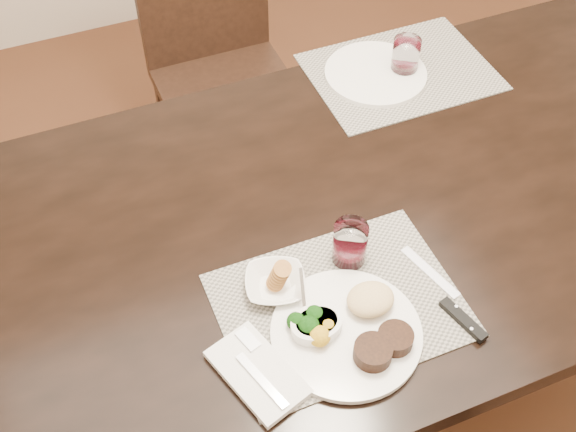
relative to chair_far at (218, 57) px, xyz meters
name	(u,v)px	position (x,y,z in m)	size (l,w,h in m)	color
ground_plane	(332,376)	(0.00, -0.93, -0.50)	(4.50, 4.50, 0.00)	#482717
dining_table	(346,233)	(0.00, -0.93, 0.16)	(2.00, 1.00, 0.75)	black
chair_far	(218,57)	(0.00, 0.00, 0.00)	(0.42, 0.42, 0.90)	black
placemat_near	(339,305)	(-0.12, -1.15, 0.25)	(0.46, 0.34, 0.00)	gray
placemat_far	(400,72)	(0.33, -0.56, 0.25)	(0.46, 0.34, 0.00)	gray
dinner_plate	(354,329)	(-0.13, -1.22, 0.27)	(0.28, 0.28, 0.05)	white
napkin_fork	(257,372)	(-0.32, -1.23, 0.26)	(0.16, 0.21, 0.02)	white
steak_knife	(455,308)	(0.08, -1.25, 0.26)	(0.06, 0.26, 0.01)	silver
cracker_bowl	(275,283)	(-0.22, -1.07, 0.27)	(0.15, 0.15, 0.05)	white
sauce_ramekin	(316,326)	(-0.19, -1.19, 0.27)	(0.10, 0.15, 0.08)	white
wine_glass_near	(350,245)	(-0.06, -1.06, 0.29)	(0.07, 0.07, 0.10)	silver
far_plate	(376,73)	(0.26, -0.55, 0.26)	(0.26, 0.26, 0.01)	white
wine_glass_far	(405,58)	(0.33, -0.56, 0.29)	(0.07, 0.07, 0.10)	silver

